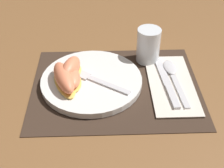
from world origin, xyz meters
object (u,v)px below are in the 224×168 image
(juice_glass, at_px, (148,47))
(knife, at_px, (167,82))
(spoon, at_px, (172,73))
(citrus_wedge_1, at_px, (70,76))
(plate, at_px, (92,81))
(citrus_wedge_0, at_px, (71,70))
(citrus_wedge_2, at_px, (64,78))
(fork, at_px, (91,78))

(juice_glass, distance_m, knife, 0.12)
(knife, height_order, spoon, spoon)
(juice_glass, xyz_separation_m, citrus_wedge_1, (-0.21, -0.11, -0.01))
(plate, bearing_deg, citrus_wedge_0, 169.27)
(plate, distance_m, citrus_wedge_0, 0.06)
(citrus_wedge_1, bearing_deg, knife, -0.48)
(spoon, bearing_deg, citrus_wedge_1, -172.90)
(plate, height_order, citrus_wedge_2, citrus_wedge_2)
(knife, relative_size, citrus_wedge_1, 1.92)
(spoon, height_order, citrus_wedge_0, citrus_wedge_0)
(spoon, height_order, citrus_wedge_2, citrus_wedge_2)
(knife, relative_size, citrus_wedge_0, 2.01)
(plate, relative_size, knife, 1.24)
(citrus_wedge_1, relative_size, citrus_wedge_2, 0.81)
(plate, relative_size, citrus_wedge_0, 2.49)
(citrus_wedge_1, bearing_deg, citrus_wedge_2, -137.17)
(juice_glass, bearing_deg, citrus_wedge_1, -152.28)
(juice_glass, bearing_deg, knife, -71.90)
(fork, bearing_deg, plate, 75.22)
(spoon, distance_m, citrus_wedge_1, 0.27)
(juice_glass, relative_size, knife, 0.46)
(spoon, height_order, citrus_wedge_1, citrus_wedge_1)
(plate, relative_size, citrus_wedge_1, 2.37)
(citrus_wedge_1, distance_m, citrus_wedge_2, 0.02)
(plate, xyz_separation_m, juice_glass, (0.15, 0.10, 0.03))
(spoon, height_order, fork, fork)
(plate, bearing_deg, fork, -104.78)
(citrus_wedge_0, bearing_deg, spoon, 3.37)
(fork, bearing_deg, juice_glass, 33.69)
(plate, height_order, citrus_wedge_1, citrus_wedge_1)
(knife, height_order, citrus_wedge_2, citrus_wedge_2)
(juice_glass, xyz_separation_m, citrus_wedge_2, (-0.22, -0.12, -0.01))
(knife, xyz_separation_m, fork, (-0.19, 0.01, 0.01))
(spoon, relative_size, citrus_wedge_2, 1.44)
(fork, distance_m, citrus_wedge_0, 0.06)
(citrus_wedge_2, bearing_deg, citrus_wedge_1, 42.83)
(juice_glass, bearing_deg, plate, -146.92)
(fork, bearing_deg, citrus_wedge_2, -164.49)
(citrus_wedge_0, xyz_separation_m, citrus_wedge_2, (-0.01, -0.03, -0.00))
(plate, distance_m, spoon, 0.21)
(fork, relative_size, citrus_wedge_1, 1.57)
(spoon, distance_m, citrus_wedge_0, 0.26)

